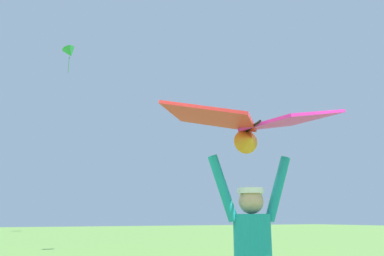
% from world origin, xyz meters
% --- Properties ---
extents(held_stunt_kite, '(1.70, 1.13, 0.40)m').
position_xyz_m(held_stunt_kite, '(0.18, -0.38, 2.21)').
color(held_stunt_kite, black).
extents(distant_kite_green_high_right, '(1.96, 1.93, 3.04)m').
position_xyz_m(distant_kite_green_high_right, '(3.06, 34.91, 18.05)').
color(distant_kite_green_high_right, green).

